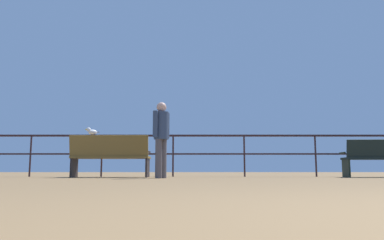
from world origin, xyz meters
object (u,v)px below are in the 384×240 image
Objects in this scene: bench_near_left at (108,154)px; person_by_bench at (160,134)px; seagull_on_rail at (90,131)px; bench_near_right at (376,157)px.

person_by_bench is (1.25, -0.88, 0.38)m from bench_near_left.
bench_near_left is 5.38× the size of seagull_on_rail.
person_by_bench is at bearing -42.95° from seagull_on_rail.
person_by_bench is (-4.93, -0.89, 0.43)m from bench_near_right.
bench_near_left is 1.57m from person_by_bench.
seagull_on_rail is (-0.69, 0.92, 0.63)m from bench_near_left.
bench_near_right is at bearing 10.25° from person_by_bench.
bench_near_left is at bearing -53.27° from seagull_on_rail.
bench_near_right is at bearing 0.12° from bench_near_left.
bench_near_left is at bearing -179.88° from bench_near_right.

